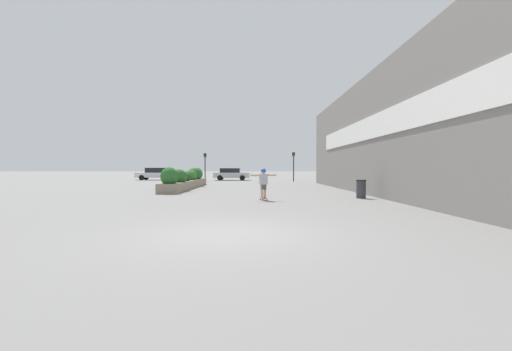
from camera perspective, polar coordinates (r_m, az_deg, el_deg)
ground_plane at (r=7.70m, az=-4.50°, el=-9.70°), size 300.00×300.00×0.00m
building_wall_right at (r=19.58m, az=18.88°, el=6.48°), size 0.67×30.17×6.54m
planter_box at (r=25.18m, az=-11.48°, el=-0.81°), size 1.34×11.59×1.51m
skateboard at (r=15.59m, az=1.25°, el=-3.87°), size 0.39×0.70×0.10m
skateboarder at (r=15.54m, az=1.25°, el=-0.77°), size 1.21×0.51×1.35m
trash_bin at (r=17.31m, az=17.11°, el=-2.16°), size 0.48×0.48×0.89m
car_leftmost at (r=43.88m, az=-16.31°, el=0.30°), size 4.66×1.93×1.50m
car_center_left at (r=43.54m, az=14.79°, el=0.37°), size 4.12×2.05×1.58m
car_center_right at (r=41.25m, az=-4.16°, el=0.26°), size 4.26×1.96×1.45m
traffic_light_left at (r=37.92m, az=-8.49°, el=2.25°), size 0.28×0.30×3.09m
traffic_light_right at (r=37.38m, az=6.28°, el=2.35°), size 0.28×0.30×3.18m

